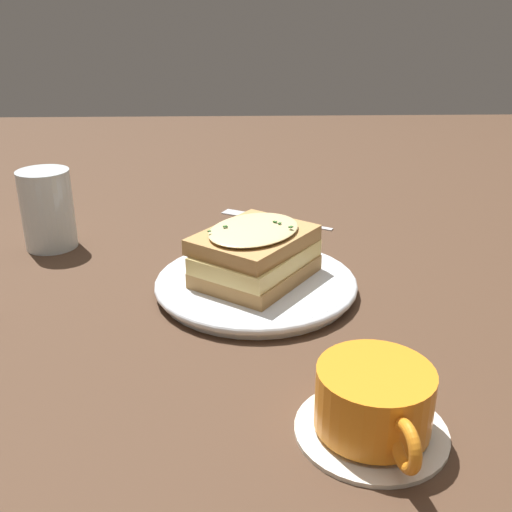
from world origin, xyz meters
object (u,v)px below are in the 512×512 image
(sandwich, at_px, (255,253))
(fork, at_px, (262,217))
(teacup_with_saucer, at_px, (374,405))
(water_glass, at_px, (47,209))
(dinner_plate, at_px, (256,284))

(sandwich, height_order, fork, sandwich)
(teacup_with_saucer, bearing_deg, sandwich, -172.45)
(sandwich, relative_size, water_glass, 1.58)
(dinner_plate, xyz_separation_m, sandwich, (0.00, 0.00, 0.04))
(dinner_plate, xyz_separation_m, water_glass, (0.15, 0.28, 0.04))
(water_glass, relative_size, fork, 0.63)
(teacup_with_saucer, bearing_deg, fork, 176.65)
(teacup_with_saucer, distance_m, water_glass, 0.55)
(teacup_with_saucer, bearing_deg, water_glass, -148.75)
(fork, bearing_deg, water_glass, 138.62)
(fork, bearing_deg, dinner_plate, -155.22)
(dinner_plate, relative_size, water_glass, 2.18)
(water_glass, bearing_deg, dinner_plate, -118.22)
(sandwich, distance_m, water_glass, 0.32)
(dinner_plate, xyz_separation_m, teacup_with_saucer, (-0.26, -0.08, 0.02))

